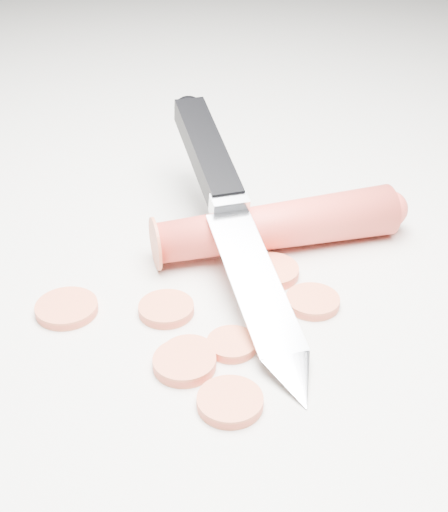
% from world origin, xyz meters
% --- Properties ---
extents(ground, '(2.40, 2.40, 0.00)m').
position_xyz_m(ground, '(0.00, 0.00, 0.00)').
color(ground, beige).
rests_on(ground, ground).
extents(carrot, '(0.16, 0.14, 0.03)m').
position_xyz_m(carrot, '(0.01, 0.05, 0.02)').
color(carrot, red).
rests_on(carrot, ground).
extents(carrot_slice_0, '(0.04, 0.04, 0.01)m').
position_xyz_m(carrot_slice_0, '(-0.09, -0.07, 0.00)').
color(carrot_slice_0, '#D65A36').
rests_on(carrot_slice_0, ground).
extents(carrot_slice_1, '(0.04, 0.04, 0.01)m').
position_xyz_m(carrot_slice_1, '(0.04, -0.11, 0.00)').
color(carrot_slice_1, '#D65A36').
rests_on(carrot_slice_1, ground).
extents(carrot_slice_2, '(0.03, 0.03, 0.01)m').
position_xyz_m(carrot_slice_2, '(0.05, -0.00, 0.00)').
color(carrot_slice_2, '#D65A36').
rests_on(carrot_slice_2, ground).
extents(carrot_slice_3, '(0.04, 0.04, 0.01)m').
position_xyz_m(carrot_slice_3, '(0.00, -0.09, 0.00)').
color(carrot_slice_3, '#D65A36').
rests_on(carrot_slice_3, ground).
extents(carrot_slice_4, '(0.03, 0.03, 0.01)m').
position_xyz_m(carrot_slice_4, '(0.00, -0.08, 0.00)').
color(carrot_slice_4, '#D65A36').
rests_on(carrot_slice_4, ground).
extents(carrot_slice_5, '(0.04, 0.04, 0.01)m').
position_xyz_m(carrot_slice_5, '(0.02, 0.02, 0.00)').
color(carrot_slice_5, '#D65A36').
rests_on(carrot_slice_5, ground).
extents(carrot_slice_6, '(0.04, 0.04, 0.01)m').
position_xyz_m(carrot_slice_6, '(-0.03, -0.05, 0.00)').
color(carrot_slice_6, '#D65A36').
rests_on(carrot_slice_6, ground).
extents(carrot_slice_7, '(0.03, 0.03, 0.01)m').
position_xyz_m(carrot_slice_7, '(0.02, -0.06, 0.00)').
color(carrot_slice_7, '#D65A36').
rests_on(carrot_slice_7, ground).
extents(kitchen_knife, '(0.21, 0.25, 0.08)m').
position_xyz_m(kitchen_knife, '(-0.01, 0.02, 0.04)').
color(kitchen_knife, silver).
rests_on(kitchen_knife, ground).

